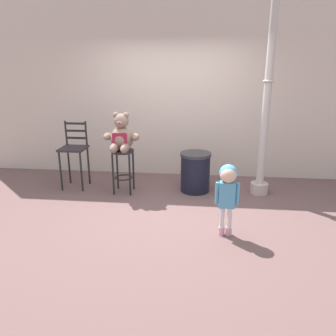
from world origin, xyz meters
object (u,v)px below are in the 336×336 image
at_px(bar_stool_with_teddy, 123,162).
at_px(trash_bin, 195,172).
at_px(teddy_bear, 121,137).
at_px(lamppost, 265,117).
at_px(child_walking, 228,185).
at_px(bar_chair_empty, 74,151).

height_order(bar_stool_with_teddy, trash_bin, bar_stool_with_teddy).
relative_size(bar_stool_with_teddy, teddy_bear, 1.20).
relative_size(teddy_bear, lamppost, 0.19).
bearing_deg(trash_bin, bar_stool_with_teddy, -171.15).
bearing_deg(child_walking, bar_stool_with_teddy, -130.65).
bearing_deg(child_walking, bar_chair_empty, -122.19).
xyz_separation_m(lamppost, bar_chair_empty, (-3.11, -0.01, -0.62)).
bearing_deg(lamppost, trash_bin, 179.67).
bearing_deg(bar_chair_empty, trash_bin, 0.40).
xyz_separation_m(bar_stool_with_teddy, bar_chair_empty, (-0.88, 0.17, 0.13)).
xyz_separation_m(trash_bin, bar_chair_empty, (-2.06, -0.01, 0.31)).
height_order(teddy_bear, child_walking, teddy_bear).
xyz_separation_m(teddy_bear, trash_bin, (1.17, 0.21, -0.61)).
bearing_deg(bar_stool_with_teddy, bar_chair_empty, 169.18).
relative_size(bar_stool_with_teddy, trash_bin, 1.10).
bearing_deg(trash_bin, bar_chair_empty, -179.60).
bearing_deg(child_walking, lamppost, 154.68).
bearing_deg(bar_stool_with_teddy, child_walking, -38.87).
xyz_separation_m(bar_stool_with_teddy, trash_bin, (1.17, 0.18, -0.18)).
bearing_deg(bar_chair_empty, bar_stool_with_teddy, -10.82).
xyz_separation_m(child_walking, lamppost, (0.64, 1.46, 0.60)).
relative_size(teddy_bear, bar_chair_empty, 0.54).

